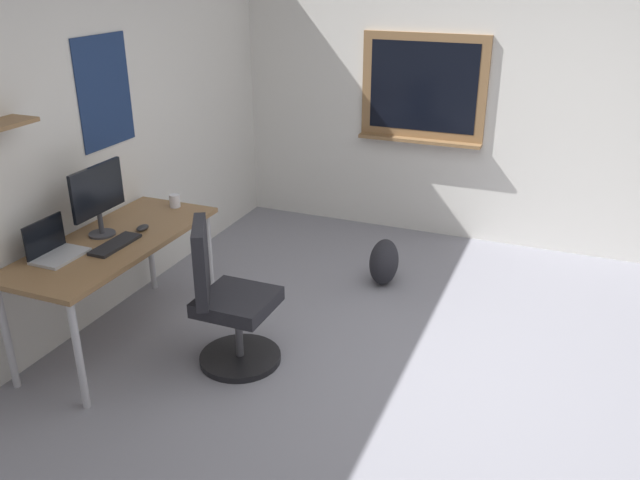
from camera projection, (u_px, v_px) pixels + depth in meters
name	position (u px, v px, depth m)	size (l,w,h in m)	color
ground_plane	(430.00, 388.00, 3.95)	(5.20, 5.20, 0.00)	gray
wall_back	(73.00, 137.00, 4.28)	(5.00, 0.30, 2.60)	silver
wall_right	(506.00, 97.00, 5.52)	(0.22, 5.00, 2.60)	silver
desk	(114.00, 250.00, 4.21)	(1.52, 0.65, 0.73)	olive
office_chair	(227.00, 305.00, 4.06)	(0.55, 0.56, 0.95)	black
laptop	(54.00, 248.00, 3.92)	(0.31, 0.21, 0.23)	#ADAFB5
monitor_primary	(98.00, 196.00, 4.14)	(0.46, 0.17, 0.46)	#38383D
keyboard	(115.00, 244.00, 4.09)	(0.37, 0.13, 0.02)	black
computer_mouse	(143.00, 228.00, 4.32)	(0.10, 0.06, 0.03)	#262628
coffee_mug	(175.00, 201.00, 4.71)	(0.08, 0.08, 0.09)	silver
backpack	(384.00, 262.00, 5.15)	(0.32, 0.22, 0.37)	#232328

